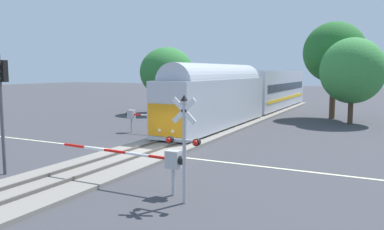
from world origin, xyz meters
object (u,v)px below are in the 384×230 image
object	(u,v)px
crossing_gate_far	(137,115)
traffic_signal_median	(2,95)
crossing_gate_near	(157,159)
commuter_train	(251,91)
crossing_signal_mast	(184,138)
oak_far_right	(352,71)
oak_behind_train	(167,72)
elm_centre_background	(334,53)

from	to	relation	value
crossing_gate_far	traffic_signal_median	xyz separation A→B (m)	(1.58, -13.04, 2.41)
crossing_gate_near	crossing_gate_far	bearing A→B (deg)	127.82
traffic_signal_median	commuter_train	bearing A→B (deg)	83.25
commuter_train	crossing_signal_mast	xyz separation A→B (m)	(6.17, -26.89, -0.32)
crossing_gate_near	oak_far_right	bearing A→B (deg)	78.35
crossing_gate_near	traffic_signal_median	xyz separation A→B (m)	(-7.83, -0.92, 2.40)
crossing_gate_near	oak_behind_train	size ratio (longest dim) A/B	0.82
elm_centre_background	traffic_signal_median	bearing A→B (deg)	-110.34
commuter_train	oak_behind_train	size ratio (longest dim) A/B	5.06
crossing_gate_near	elm_centre_background	bearing A→B (deg)	83.65
elm_centre_background	commuter_train	bearing A→B (deg)	-161.45
oak_behind_train	traffic_signal_median	bearing A→B (deg)	-75.85
crossing_signal_mast	crossing_gate_far	distance (m)	16.86
traffic_signal_median	crossing_signal_mast	bearing A→B (deg)	1.67
commuter_train	traffic_signal_median	xyz separation A→B (m)	(-3.21, -27.16, 1.02)
oak_far_right	commuter_train	bearing A→B (deg)	175.06
commuter_train	crossing_gate_far	xyz separation A→B (m)	(-4.79, -14.12, -1.40)
oak_behind_train	elm_centre_background	size ratio (longest dim) A/B	0.77
crossing_signal_mast	elm_centre_background	world-z (taller)	elm_centre_background
oak_far_right	oak_behind_train	xyz separation A→B (m)	(-19.70, -0.00, -0.16)
commuter_train	crossing_gate_far	bearing A→B (deg)	-108.75
commuter_train	traffic_signal_median	world-z (taller)	traffic_signal_median
crossing_gate_near	oak_far_right	size ratio (longest dim) A/B	0.79
crossing_signal_mast	elm_centre_background	xyz separation A→B (m)	(1.65, 29.51, 4.28)
oak_behind_train	oak_far_right	bearing A→B (deg)	0.01
crossing_gate_near	crossing_gate_far	xyz separation A→B (m)	(-9.41, 12.12, -0.01)
commuter_train	crossing_gate_near	world-z (taller)	commuter_train
crossing_signal_mast	oak_far_right	world-z (taller)	oak_far_right
traffic_signal_median	oak_far_right	distance (m)	29.39
traffic_signal_median	oak_behind_train	xyz separation A→B (m)	(-6.63, 26.31, 0.93)
commuter_train	crossing_signal_mast	world-z (taller)	commuter_train
crossing_gate_far	oak_behind_train	distance (m)	14.58
crossing_signal_mast	elm_centre_background	bearing A→B (deg)	86.79
traffic_signal_median	elm_centre_background	distance (m)	31.90
crossing_signal_mast	oak_far_right	size ratio (longest dim) A/B	0.51
crossing_gate_far	oak_far_right	distance (m)	20.07
crossing_gate_near	crossing_signal_mast	distance (m)	2.00
commuter_train	crossing_gate_far	world-z (taller)	commuter_train
crossing_signal_mast	crossing_gate_far	world-z (taller)	crossing_signal_mast
crossing_gate_far	oak_behind_train	bearing A→B (deg)	110.86
commuter_train	oak_behind_train	distance (m)	10.07
commuter_train	oak_behind_train	bearing A→B (deg)	-175.05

